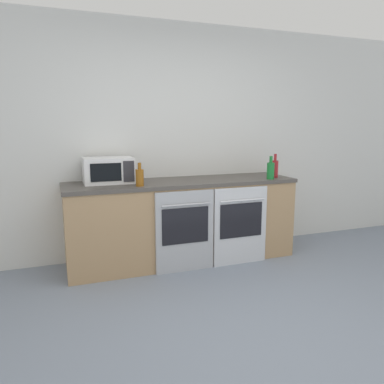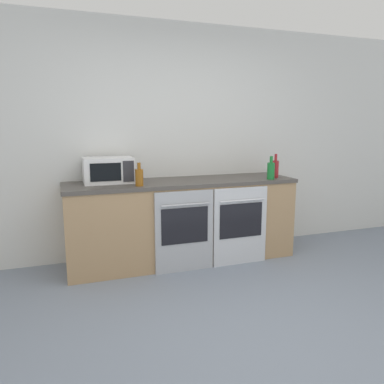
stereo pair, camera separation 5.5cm
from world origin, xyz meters
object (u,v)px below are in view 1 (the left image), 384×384
object	(u,v)px
oven_right	(240,225)
bottle_green	(271,170)
microwave	(108,170)
oven_left	(185,231)
bottle_amber	(140,177)
bottle_red	(275,168)

from	to	relation	value
oven_right	bottle_green	world-z (taller)	bottle_green
microwave	oven_left	bearing A→B (deg)	-32.51
oven_right	microwave	bearing A→B (deg)	161.64
oven_right	bottle_amber	distance (m)	1.19
oven_left	microwave	world-z (taller)	microwave
oven_right	bottle_amber	bearing A→B (deg)	173.54
bottle_green	microwave	bearing A→B (deg)	168.84
oven_left	bottle_green	distance (m)	1.18
bottle_amber	bottle_red	distance (m)	1.58
oven_right	bottle_amber	xyz separation A→B (m)	(-1.05, 0.12, 0.56)
oven_right	bottle_red	bearing A→B (deg)	20.96
oven_left	bottle_green	size ratio (longest dim) A/B	3.29
bottle_red	oven_right	bearing A→B (deg)	-159.04
oven_left	bottle_red	xyz separation A→B (m)	(1.16, 0.20, 0.57)
microwave	bottle_red	bearing A→B (deg)	-7.15
oven_left	bottle_red	bearing A→B (deg)	9.96
oven_right	microwave	world-z (taller)	microwave
oven_right	bottle_green	xyz separation A→B (m)	(0.41, 0.10, 0.57)
bottle_amber	bottle_green	distance (m)	1.46
oven_right	bottle_red	distance (m)	0.81
microwave	bottle_amber	bearing A→B (deg)	-50.80
oven_left	microwave	distance (m)	1.00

